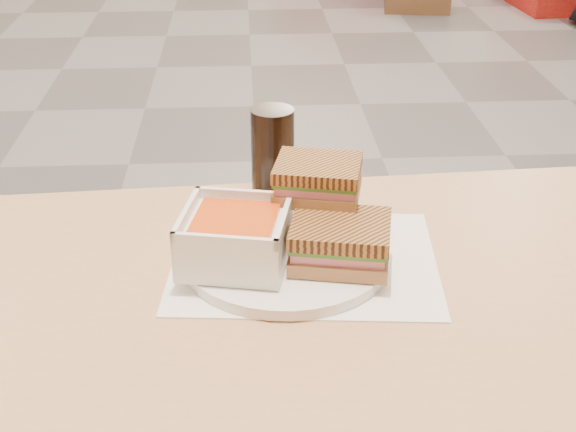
{
  "coord_description": "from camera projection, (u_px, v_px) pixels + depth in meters",
  "views": [
    {
      "loc": [
        -0.04,
        -2.84,
        1.27
      ],
      "look_at": [
        0.01,
        -2.0,
        0.82
      ],
      "focal_mm": 49.09,
      "sensor_mm": 36.0,
      "label": 1
    }
  ],
  "objects": [
    {
      "name": "main_table",
      "position": [
        256.0,
        395.0,
        0.94
      ],
      "size": [
        1.24,
        0.77,
        0.75
      ],
      "color": "tan",
      "rests_on": "ground"
    },
    {
      "name": "soup_bowl",
      "position": [
        235.0,
        239.0,
        0.95
      ],
      "size": [
        0.15,
        0.15,
        0.07
      ],
      "color": "white",
      "rests_on": "plate"
    },
    {
      "name": "panini_lower",
      "position": [
        340.0,
        242.0,
        0.95
      ],
      "size": [
        0.14,
        0.12,
        0.05
      ],
      "color": "#AF794C",
      "rests_on": "plate"
    },
    {
      "name": "tray_liner",
      "position": [
        304.0,
        260.0,
        1.0
      ],
      "size": [
        0.35,
        0.29,
        0.0
      ],
      "color": "white",
      "rests_on": "main_table"
    },
    {
      "name": "cola_glass",
      "position": [
        273.0,
        153.0,
        1.13
      ],
      "size": [
        0.06,
        0.06,
        0.13
      ],
      "color": "black",
      "rests_on": "main_table"
    },
    {
      "name": "plate",
      "position": [
        286.0,
        256.0,
        0.99
      ],
      "size": [
        0.26,
        0.26,
        0.01
      ],
      "color": "white",
      "rests_on": "tray_liner"
    },
    {
      "name": "panini_upper",
      "position": [
        318.0,
        179.0,
        1.0
      ],
      "size": [
        0.12,
        0.11,
        0.05
      ],
      "color": "#AF794C",
      "rests_on": "panini_lower"
    }
  ]
}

